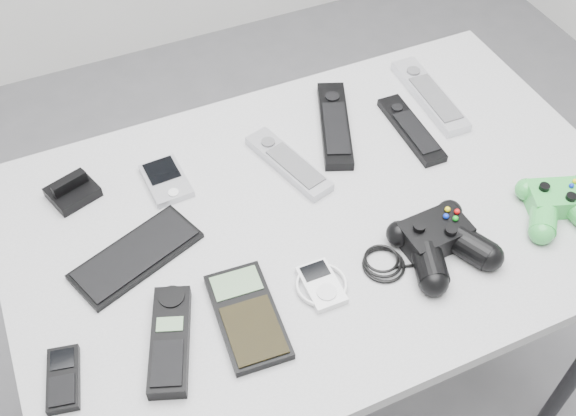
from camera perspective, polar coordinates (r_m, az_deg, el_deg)
name	(u,v)px	position (r m, az deg, el deg)	size (l,w,h in m)	color
desk	(321,234)	(1.28, 2.83, -2.19)	(1.13, 0.73, 0.76)	gray
pda_keyboard	(136,255)	(1.18, -12.73, -3.92)	(0.22, 0.09, 0.01)	black
dock_bracket	(71,188)	(1.30, -17.88, 1.63)	(0.08, 0.07, 0.04)	black
pda	(166,180)	(1.28, -10.29, 2.34)	(0.07, 0.11, 0.02)	#A8A8AF
remote_silver_a	(288,163)	(1.29, 0.03, 3.87)	(0.05, 0.21, 0.02)	#A8A8AF
remote_black_a	(335,124)	(1.37, 3.98, 7.13)	(0.06, 0.24, 0.02)	black
remote_black_b	(411,129)	(1.39, 10.39, 6.61)	(0.05, 0.20, 0.02)	black
remote_silver_b	(430,95)	(1.47, 11.90, 9.37)	(0.06, 0.24, 0.02)	silver
mobile_phone	(63,378)	(1.08, -18.50, -13.53)	(0.05, 0.10, 0.02)	black
cordless_handset	(170,340)	(1.07, -9.95, -10.94)	(0.06, 0.18, 0.03)	black
calculator	(247,316)	(1.09, -3.45, -9.07)	(0.09, 0.19, 0.02)	black
mp3_player	(321,285)	(1.12, 2.85, -6.49)	(0.09, 0.09, 0.02)	silver
controller_black	(440,240)	(1.18, 12.77, -2.64)	(0.28, 0.17, 0.06)	black
controller_green	(560,203)	(1.30, 22.04, 0.37)	(0.15, 0.16, 0.05)	green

